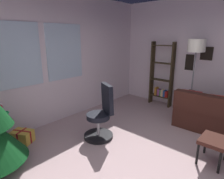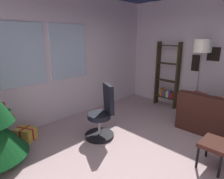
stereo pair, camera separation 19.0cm
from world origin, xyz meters
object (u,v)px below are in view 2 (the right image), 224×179
Objects in this scene: office_chair at (102,117)px; floor_lamp at (202,51)px; footstool at (215,146)px; bookshelf at (167,78)px; gift_box_blue at (9,138)px; gift_box_gold at (25,134)px.

office_chair is 0.57× the size of floor_lamp.
footstool is 1.91m from office_chair.
gift_box_blue is at bearing 164.98° from bookshelf.
footstool is 0.26× the size of bookshelf.
footstool is 1.36× the size of gift_box_blue.
gift_box_gold is at bearing 121.17° from footstool.
bookshelf is (1.85, 1.85, 0.44)m from footstool.
gift_box_blue is 3.97m from bookshelf.
gift_box_blue is (-0.25, 0.09, -0.03)m from gift_box_gold.
footstool is 2.65m from bookshelf.
footstool is 0.43× the size of office_chair.
gift_box_blue is 0.18× the size of floor_lamp.
office_chair reaches higher than gift_box_blue.
office_chair is 0.59× the size of bookshelf.
floor_lamp reaches higher than bookshelf.
gift_box_gold is at bearing 139.48° from office_chair.
bookshelf reaches higher than office_chair.
floor_lamp is (-0.29, -0.93, 0.79)m from bookshelf.
floor_lamp is at bearing -29.80° from gift_box_gold.
bookshelf is (2.42, 0.03, 0.38)m from office_chair.
footstool reaches higher than gift_box_gold.
floor_lamp is (1.56, 0.92, 1.23)m from footstool.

